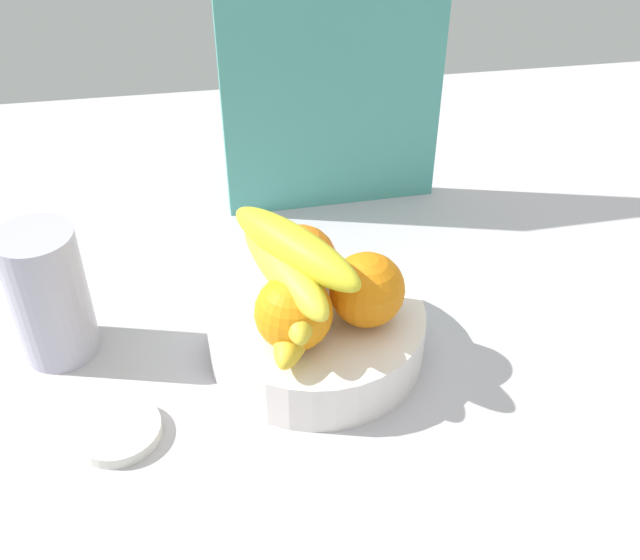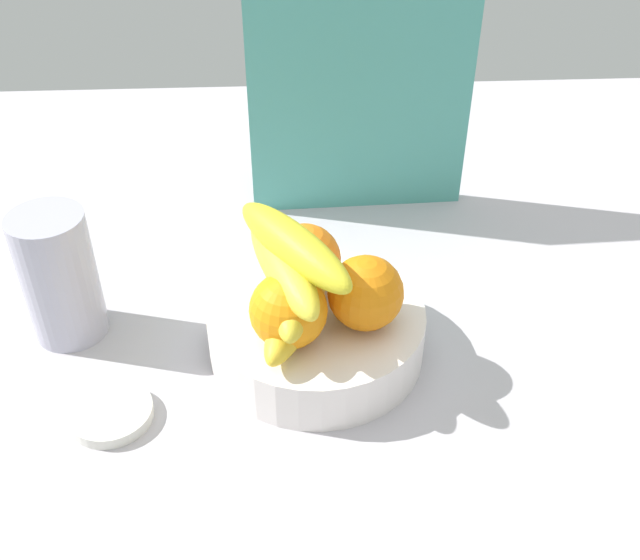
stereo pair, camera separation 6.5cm
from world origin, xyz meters
The scene contains 9 objects.
ground_plane centered at (0.00, 0.00, -1.50)cm, with size 180.00×140.00×3.00cm, color #B7B2B9.
fruit_bowl centered at (0.36, 0.53, 2.76)cm, with size 22.22×22.22×5.52cm, color white.
orange_front_left centered at (4.67, -1.37, 9.24)cm, with size 7.44×7.44×7.44cm, color orange.
orange_front_right centered at (-0.98, 4.38, 9.24)cm, with size 7.44×7.44×7.44cm, color orange.
orange_center centered at (-2.82, -3.57, 9.24)cm, with size 7.44×7.44×7.44cm, color orange.
banana_bunch centered at (-2.36, -0.28, 10.82)cm, with size 12.75×18.62×10.60cm.
cutting_board centered at (6.93, 29.87, 18.00)cm, with size 28.00×1.80×36.00cm, color teal.
thermos_tumbler centered at (-26.39, 5.39, 7.31)cm, with size 7.74×7.74×14.62cm, color #AFADC1.
jar_lid centered at (-20.04, -7.69, 0.61)cm, with size 7.97×7.97×1.22cm, color silver.
Camera 1 is at (-9.12, -56.31, 54.20)cm, focal length 41.84 mm.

